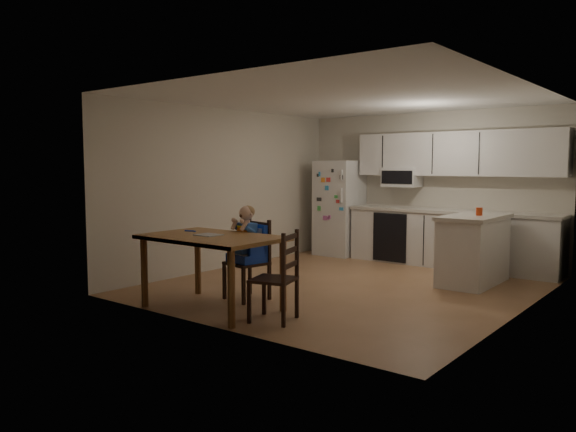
% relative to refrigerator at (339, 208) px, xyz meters
% --- Properties ---
extents(room, '(4.52, 5.01, 2.51)m').
position_rel_refrigerator_xyz_m(room, '(1.55, -1.67, 0.40)').
color(room, olive).
rests_on(room, ground).
extents(refrigerator, '(0.72, 0.70, 1.70)m').
position_rel_refrigerator_xyz_m(refrigerator, '(0.00, 0.00, 0.00)').
color(refrigerator, silver).
rests_on(refrigerator, ground).
extents(kitchen_run, '(3.37, 0.62, 2.15)m').
position_rel_refrigerator_xyz_m(kitchen_run, '(2.05, 0.09, 0.03)').
color(kitchen_run, silver).
rests_on(kitchen_run, ground).
extents(kitchen_island, '(0.67, 1.28, 0.94)m').
position_rel_refrigerator_xyz_m(kitchen_island, '(2.83, -0.99, -0.37)').
color(kitchen_island, silver).
rests_on(kitchen_island, ground).
extents(red_cup, '(0.09, 0.09, 0.11)m').
position_rel_refrigerator_xyz_m(red_cup, '(2.89, -0.98, 0.15)').
color(red_cup, red).
rests_on(red_cup, kitchen_island).
extents(dining_table, '(1.56, 1.00, 0.83)m').
position_rel_refrigerator_xyz_m(dining_table, '(1.00, -4.15, -0.13)').
color(dining_table, brown).
rests_on(dining_table, ground).
extents(napkin, '(0.27, 0.23, 0.01)m').
position_rel_refrigerator_xyz_m(napkin, '(0.95, -4.15, -0.01)').
color(napkin, '#A8A8AD').
rests_on(napkin, dining_table).
extents(toddler_spoon, '(0.12, 0.06, 0.02)m').
position_rel_refrigerator_xyz_m(toddler_spoon, '(0.50, -4.04, -0.01)').
color(toddler_spoon, blue).
rests_on(toddler_spoon, dining_table).
extents(chair_booster, '(0.50, 0.50, 1.14)m').
position_rel_refrigerator_xyz_m(chair_booster, '(1.01, -3.53, -0.16)').
color(chair_booster, black).
rests_on(chair_booster, ground).
extents(chair_side, '(0.52, 0.52, 0.95)m').
position_rel_refrigerator_xyz_m(chair_side, '(1.94, -4.07, -0.31)').
color(chair_side, black).
rests_on(chair_side, ground).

